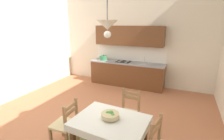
# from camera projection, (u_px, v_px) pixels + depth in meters

# --- Properties ---
(ground_plane) EXTENTS (6.34, 6.87, 0.10)m
(ground_plane) POSITION_uv_depth(u_px,v_px,m) (90.00, 127.00, 3.93)
(ground_plane) COLOR #B7704C
(wall_back) EXTENTS (6.34, 0.12, 4.27)m
(wall_back) POSITION_uv_depth(u_px,v_px,m) (133.00, 27.00, 6.15)
(wall_back) COLOR silver
(wall_back) RESTS_ON ground_plane
(kitchen_cabinetry) EXTENTS (2.77, 0.63, 2.20)m
(kitchen_cabinetry) POSITION_uv_depth(u_px,v_px,m) (127.00, 63.00, 6.24)
(kitchen_cabinetry) COLOR brown
(kitchen_cabinetry) RESTS_ON ground_plane
(dining_table) EXTENTS (1.25, 0.97, 0.75)m
(dining_table) POSITION_uv_depth(u_px,v_px,m) (110.00, 127.00, 2.81)
(dining_table) COLOR #56331C
(dining_table) RESTS_ON ground_plane
(dining_chair_kitchen_side) EXTENTS (0.44, 0.44, 0.93)m
(dining_chair_kitchen_side) POSITION_uv_depth(u_px,v_px,m) (128.00, 113.00, 3.58)
(dining_chair_kitchen_side) COLOR #D1BC89
(dining_chair_kitchen_side) RESTS_ON ground_plane
(dining_chair_tv_side) EXTENTS (0.44, 0.44, 0.93)m
(dining_chair_tv_side) POSITION_uv_depth(u_px,v_px,m) (66.00, 124.00, 3.18)
(dining_chair_tv_side) COLOR #D1BC89
(dining_chair_tv_side) RESTS_ON ground_plane
(fruit_bowl) EXTENTS (0.30, 0.30, 0.12)m
(fruit_bowl) POSITION_uv_depth(u_px,v_px,m) (110.00, 115.00, 2.80)
(fruit_bowl) COLOR tan
(fruit_bowl) RESTS_ON dining_table
(pendant_lamp) EXTENTS (0.32, 0.32, 0.81)m
(pendant_lamp) POSITION_uv_depth(u_px,v_px,m) (107.00, 26.00, 2.49)
(pendant_lamp) COLOR black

